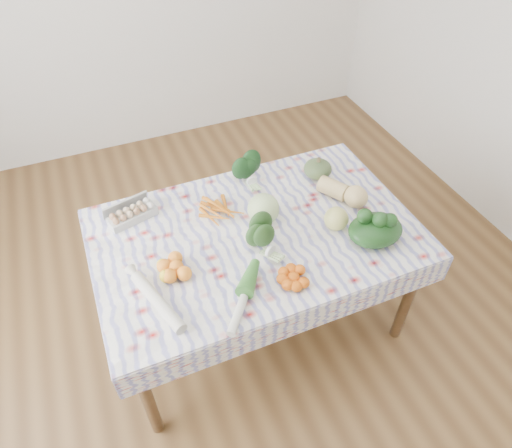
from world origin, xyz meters
name	(u,v)px	position (x,y,z in m)	size (l,w,h in m)	color
ground	(256,317)	(0.00, 0.00, 0.00)	(4.50, 4.50, 0.00)	brown
dining_table	(256,243)	(0.00, 0.00, 0.68)	(1.60, 1.00, 0.75)	brown
tablecloth	(256,233)	(0.00, 0.00, 0.76)	(1.66, 1.06, 0.01)	white
egg_carton	(133,215)	(-0.56, 0.34, 0.80)	(0.26, 0.10, 0.07)	#B1B2AC
carrot_bunch	(219,213)	(-0.14, 0.19, 0.78)	(0.21, 0.19, 0.04)	orange
kale_bunch	(248,172)	(0.12, 0.40, 0.83)	(0.17, 0.14, 0.14)	#143815
kabocha_squash	(318,169)	(0.51, 0.29, 0.82)	(0.16, 0.16, 0.11)	#40542D
cabbage	(263,209)	(0.07, 0.06, 0.85)	(0.17, 0.17, 0.17)	#B0CC81
butternut_squash	(344,190)	(0.54, 0.05, 0.83)	(0.13, 0.28, 0.13)	#D6B56F
orange_cluster	(176,267)	(-0.45, -0.10, 0.80)	(0.23, 0.23, 0.08)	orange
broccoli	(262,244)	(-0.03, -0.14, 0.82)	(0.16, 0.16, 0.11)	#22451A
mandarin_cluster	(294,277)	(0.04, -0.36, 0.79)	(0.18, 0.18, 0.06)	#DC5C0E
grapefruit	(336,219)	(0.39, -0.13, 0.82)	(0.13, 0.13, 0.13)	#C8C463
spinach_bag	(375,230)	(0.53, -0.27, 0.82)	(0.29, 0.23, 0.13)	black
daikon	(158,301)	(-0.58, -0.26, 0.79)	(0.06, 0.06, 0.40)	beige
leek	(244,298)	(-0.22, -0.38, 0.78)	(0.04, 0.04, 0.39)	silver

